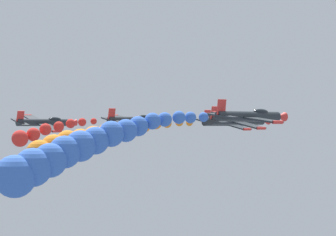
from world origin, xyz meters
name	(u,v)px	position (x,y,z in m)	size (l,w,h in m)	color
airplane_lead	(228,122)	(-0.19, 11.46, 105.77)	(9.44, 10.35, 2.97)	#23282D
smoke_trail_lead	(79,141)	(1.73, -15.31, 103.36)	(5.17, 27.62, 5.86)	orange
airplane_left_inner	(135,120)	(-10.16, 1.91, 106.02)	(9.46, 10.35, 2.90)	#23282D
smoke_trail_left_inner	(40,132)	(-9.75, -14.18, 104.34)	(2.31, 13.62, 3.88)	red
airplane_right_inner	(238,120)	(11.00, 2.60, 105.93)	(9.46, 10.35, 2.92)	#23282D
airplane_left_outer	(45,122)	(-20.88, -7.10, 105.73)	(9.32, 10.35, 3.24)	#23282D
airplane_right_outer	(250,116)	(22.24, -6.74, 106.29)	(9.54, 10.35, 2.60)	#23282D
smoke_trail_right_outer	(66,154)	(22.31, -29.75, 102.79)	(3.65, 23.55, 7.56)	blue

